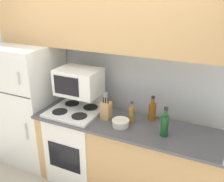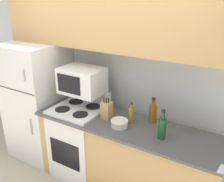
% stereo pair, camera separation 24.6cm
% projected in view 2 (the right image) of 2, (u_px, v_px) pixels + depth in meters
% --- Properties ---
extents(wall_back, '(8.00, 0.05, 2.55)m').
position_uv_depth(wall_back, '(118.00, 72.00, 3.07)').
color(wall_back, silver).
rests_on(wall_back, ground_plane).
extents(lower_cabinets, '(2.05, 0.61, 0.89)m').
position_uv_depth(lower_cabinets, '(125.00, 158.00, 2.83)').
color(lower_cabinets, tan).
rests_on(lower_cabinets, ground_plane).
extents(refrigerator, '(0.73, 0.74, 1.60)m').
position_uv_depth(refrigerator, '(39.00, 101.00, 3.42)').
color(refrigerator, white).
rests_on(refrigerator, ground_plane).
extents(upper_cabinets, '(2.78, 0.36, 0.58)m').
position_uv_depth(upper_cabinets, '(109.00, 22.00, 2.68)').
color(upper_cabinets, tan).
rests_on(upper_cabinets, refrigerator).
extents(stove, '(0.58, 0.59, 1.08)m').
position_uv_depth(stove, '(80.00, 140.00, 3.11)').
color(stove, white).
rests_on(stove, ground_plane).
extents(microwave, '(0.50, 0.36, 0.30)m').
position_uv_depth(microwave, '(82.00, 80.00, 2.90)').
color(microwave, white).
rests_on(microwave, stove).
extents(knife_block, '(0.10, 0.11, 0.25)m').
position_uv_depth(knife_block, '(107.00, 110.00, 2.74)').
color(knife_block, tan).
rests_on(knife_block, lower_cabinets).
extents(bowl, '(0.18, 0.18, 0.08)m').
position_uv_depth(bowl, '(119.00, 123.00, 2.58)').
color(bowl, silver).
rests_on(bowl, lower_cabinets).
extents(bottle_whiskey, '(0.08, 0.08, 0.28)m').
position_uv_depth(bottle_whiskey, '(153.00, 113.00, 2.65)').
color(bottle_whiskey, brown).
rests_on(bottle_whiskey, lower_cabinets).
extents(bottle_vinegar, '(0.06, 0.06, 0.24)m').
position_uv_depth(bottle_vinegar, '(131.00, 115.00, 2.63)').
color(bottle_vinegar, olive).
rests_on(bottle_vinegar, lower_cabinets).
extents(bottle_wine_green, '(0.08, 0.08, 0.30)m').
position_uv_depth(bottle_wine_green, '(162.00, 127.00, 2.35)').
color(bottle_wine_green, '#194C23').
rests_on(bottle_wine_green, lower_cabinets).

